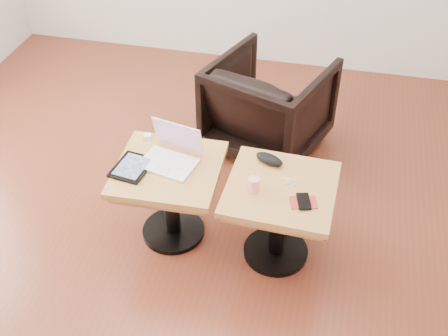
% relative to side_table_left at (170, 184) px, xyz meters
% --- Properties ---
extents(room_shell, '(4.52, 4.52, 2.71)m').
position_rel_side_table_left_xyz_m(room_shell, '(0.07, 0.05, 0.95)').
color(room_shell, '#602B17').
rests_on(room_shell, ground).
extents(side_table_left, '(0.61, 0.61, 0.54)m').
position_rel_side_table_left_xyz_m(side_table_left, '(0.00, 0.00, 0.00)').
color(side_table_left, black).
rests_on(side_table_left, ground).
extents(side_table_right, '(0.61, 0.61, 0.54)m').
position_rel_side_table_left_xyz_m(side_table_right, '(0.65, -0.02, 0.00)').
color(side_table_right, black).
rests_on(side_table_right, ground).
extents(laptop, '(0.36, 0.32, 0.22)m').
position_rel_side_table_left_xyz_m(laptop, '(0.00, 0.06, 0.18)').
color(laptop, white).
rests_on(laptop, side_table_left).
extents(tablet, '(0.22, 0.27, 0.02)m').
position_rel_side_table_left_xyz_m(tablet, '(-0.19, -0.06, 0.14)').
color(tablet, black).
rests_on(tablet, side_table_left).
extents(charging_adapter, '(0.05, 0.05, 0.03)m').
position_rel_side_table_left_xyz_m(charging_adapter, '(-0.20, 0.23, 0.15)').
color(charging_adapter, white).
rests_on(charging_adapter, side_table_left).
extents(glasses_case, '(0.19, 0.14, 0.05)m').
position_rel_side_table_left_xyz_m(glasses_case, '(0.55, 0.16, 0.16)').
color(glasses_case, black).
rests_on(glasses_case, side_table_right).
extents(striped_cup, '(0.08, 0.08, 0.08)m').
position_rel_side_table_left_xyz_m(striped_cup, '(0.51, -0.09, 0.17)').
color(striped_cup, '#E03F52').
rests_on(striped_cup, side_table_right).
extents(earbuds_tangle, '(0.08, 0.05, 0.02)m').
position_rel_side_table_left_xyz_m(earbuds_tangle, '(0.70, 0.02, 0.14)').
color(earbuds_tangle, white).
rests_on(earbuds_tangle, side_table_right).
extents(phone_on_sleeve, '(0.16, 0.14, 0.02)m').
position_rel_side_table_left_xyz_m(phone_on_sleeve, '(0.78, -0.13, 0.14)').
color(phone_on_sleeve, '#9F2416').
rests_on(phone_on_sleeve, side_table_right).
extents(armchair, '(0.96, 0.97, 0.69)m').
position_rel_side_table_left_xyz_m(armchair, '(0.41, 1.03, -0.05)').
color(armchair, black).
rests_on(armchair, ground).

